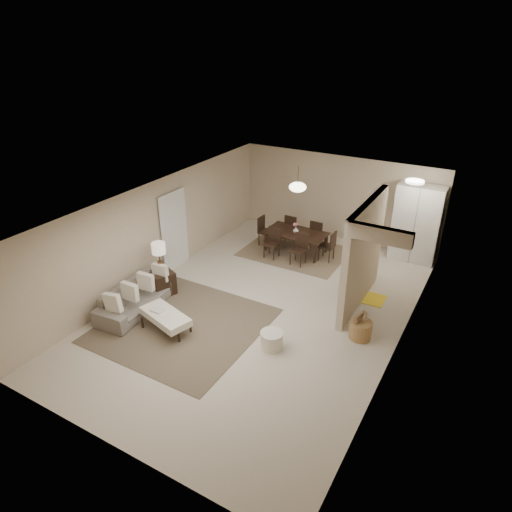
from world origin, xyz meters
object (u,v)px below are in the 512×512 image
Objects in this scene: pantry_cabinet at (417,224)px; side_table at (162,283)px; dining_table at (295,242)px; round_pouf at (272,340)px; wicker_basket at (361,330)px; sofa at (136,298)px; ottoman_bench at (165,317)px.

side_table is at bearing -134.75° from pantry_cabinet.
pantry_cabinet is 1.23× the size of dining_table.
pantry_cabinet reaches higher than round_pouf.
sofa is at bearing -162.70° from wicker_basket.
dining_table is at bearing 63.50° from side_table.
wicker_basket is (4.67, 0.64, -0.09)m from side_table.
wicker_basket is (-0.08, -4.15, -0.86)m from pantry_cabinet.
dining_table is at bearing 134.24° from wicker_basket.
sofa is at bearing -110.96° from dining_table.
side_table is at bearing 170.35° from round_pouf.
sofa reaches higher than ottoman_bench.
ottoman_bench is (1.09, -0.30, 0.04)m from sofa.
ottoman_bench is at bearing -110.25° from sofa.
side_table is 0.33× the size of dining_table.
side_table is at bearing 148.76° from ottoman_bench.
wicker_basket is 0.27× the size of dining_table.
dining_table is (-2.88, 2.95, 0.11)m from wicker_basket.
round_pouf is (2.20, 0.58, -0.16)m from ottoman_bench.
wicker_basket is at bearing -44.12° from dining_table.
pantry_cabinet is 4.63× the size of wicker_basket.
side_table is 1.25× the size of wicker_basket.
dining_table is at bearing -27.52° from sofa.
sofa is at bearing -175.20° from round_pouf.
dining_table is (-1.45, 4.15, 0.12)m from round_pouf.
pantry_cabinet is 3.28m from dining_table.
dining_table is at bearing 96.98° from ottoman_bench.
side_table is 4.71m from wicker_basket.
ottoman_bench is 2.24× the size of side_table.
wicker_basket reaches higher than round_pouf.
side_table reaches higher than wicker_basket.
dining_table reaches higher than side_table.
pantry_cabinet is at bearing 74.24° from round_pouf.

